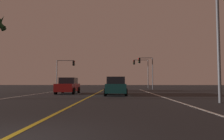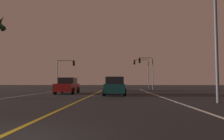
{
  "view_description": "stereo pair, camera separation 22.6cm",
  "coord_description": "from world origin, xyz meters",
  "px_view_note": "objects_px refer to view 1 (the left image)",
  "views": [
    {
      "loc": [
        2.36,
        -3.93,
        1.18
      ],
      "look_at": [
        1.41,
        30.1,
        3.18
      ],
      "focal_mm": 34.34,
      "sensor_mm": 36.0,
      "label": 1
    },
    {
      "loc": [
        2.59,
        -3.93,
        1.18
      ],
      "look_at": [
        1.41,
        30.1,
        3.18
      ],
      "focal_mm": 34.34,
      "sensor_mm": 36.0,
      "label": 2
    }
  ],
  "objects_px": {
    "car_lead_same_lane": "(116,86)",
    "traffic_light_far_right": "(141,67)",
    "street_lamp_right_near": "(211,21)",
    "traffic_light_near_left": "(66,68)",
    "traffic_light_near_right": "(146,66)",
    "car_oncoming": "(68,86)",
    "car_ahead_far": "(114,85)"
  },
  "relations": [
    {
      "from": "traffic_light_far_right",
      "to": "car_lead_same_lane",
      "type": "bearing_deg",
      "value": 78.12
    },
    {
      "from": "car_lead_same_lane",
      "to": "traffic_light_near_left",
      "type": "height_order",
      "value": "traffic_light_near_left"
    },
    {
      "from": "car_lead_same_lane",
      "to": "street_lamp_right_near",
      "type": "bearing_deg",
      "value": -141.54
    },
    {
      "from": "car_lead_same_lane",
      "to": "street_lamp_right_near",
      "type": "distance_m",
      "value": 10.04
    },
    {
      "from": "traffic_light_near_right",
      "to": "car_ahead_far",
      "type": "bearing_deg",
      "value": 51.82
    },
    {
      "from": "car_lead_same_lane",
      "to": "traffic_light_far_right",
      "type": "relative_size",
      "value": 0.75
    },
    {
      "from": "car_ahead_far",
      "to": "car_oncoming",
      "type": "relative_size",
      "value": 1.0
    },
    {
      "from": "car_ahead_far",
      "to": "traffic_light_near_left",
      "type": "bearing_deg",
      "value": 50.89
    },
    {
      "from": "traffic_light_far_right",
      "to": "traffic_light_near_right",
      "type": "bearing_deg",
      "value": 92.49
    },
    {
      "from": "traffic_light_near_left",
      "to": "street_lamp_right_near",
      "type": "distance_m",
      "value": 28.41
    },
    {
      "from": "car_oncoming",
      "to": "traffic_light_near_left",
      "type": "xyz_separation_m",
      "value": [
        -3.81,
        14.37,
        2.97
      ]
    },
    {
      "from": "car_ahead_far",
      "to": "traffic_light_far_right",
      "type": "bearing_deg",
      "value": -22.7
    },
    {
      "from": "car_ahead_far",
      "to": "car_lead_same_lane",
      "type": "bearing_deg",
      "value": -177.61
    },
    {
      "from": "street_lamp_right_near",
      "to": "traffic_light_near_right",
      "type": "bearing_deg",
      "value": -88.31
    },
    {
      "from": "car_ahead_far",
      "to": "street_lamp_right_near",
      "type": "bearing_deg",
      "value": -160.57
    },
    {
      "from": "traffic_light_near_left",
      "to": "car_oncoming",
      "type": "bearing_deg",
      "value": -75.16
    },
    {
      "from": "car_oncoming",
      "to": "traffic_light_near_left",
      "type": "relative_size",
      "value": 0.85
    },
    {
      "from": "car_oncoming",
      "to": "traffic_light_near_right",
      "type": "relative_size",
      "value": 0.78
    },
    {
      "from": "traffic_light_near_left",
      "to": "street_lamp_right_near",
      "type": "bearing_deg",
      "value": -58.97
    },
    {
      "from": "car_oncoming",
      "to": "car_lead_same_lane",
      "type": "bearing_deg",
      "value": 61.67
    },
    {
      "from": "car_ahead_far",
      "to": "traffic_light_near_right",
      "type": "distance_m",
      "value": 9.35
    },
    {
      "from": "car_lead_same_lane",
      "to": "car_ahead_far",
      "type": "xyz_separation_m",
      "value": [
        -0.43,
        10.22,
        0.0
      ]
    },
    {
      "from": "car_ahead_far",
      "to": "traffic_light_far_right",
      "type": "relative_size",
      "value": 0.75
    },
    {
      "from": "traffic_light_near_left",
      "to": "traffic_light_far_right",
      "type": "height_order",
      "value": "traffic_light_far_right"
    },
    {
      "from": "car_oncoming",
      "to": "street_lamp_right_near",
      "type": "height_order",
      "value": "street_lamp_right_near"
    },
    {
      "from": "traffic_light_near_right",
      "to": "street_lamp_right_near",
      "type": "relative_size",
      "value": 0.72
    },
    {
      "from": "traffic_light_near_right",
      "to": "traffic_light_far_right",
      "type": "relative_size",
      "value": 0.96
    },
    {
      "from": "car_lead_same_lane",
      "to": "street_lamp_right_near",
      "type": "relative_size",
      "value": 0.56
    },
    {
      "from": "car_ahead_far",
      "to": "street_lamp_right_near",
      "type": "relative_size",
      "value": 0.56
    },
    {
      "from": "car_oncoming",
      "to": "street_lamp_right_near",
      "type": "xyz_separation_m",
      "value": [
        10.83,
        -9.95,
        4.02
      ]
    },
    {
      "from": "car_ahead_far",
      "to": "car_oncoming",
      "type": "distance_m",
      "value": 8.82
    },
    {
      "from": "traffic_light_near_right",
      "to": "street_lamp_right_near",
      "type": "distance_m",
      "value": 24.35
    }
  ]
}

